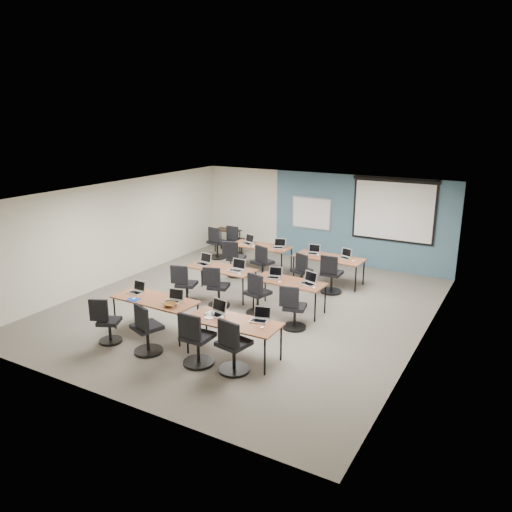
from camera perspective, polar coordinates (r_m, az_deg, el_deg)
The scene contains 58 objects.
floor at distance 11.90m, azimuth -1.08°, elevation -5.76°, with size 8.00×9.00×0.02m, color #6B6354.
ceiling at distance 11.18m, azimuth -1.15°, elevation 7.18°, with size 8.00×9.00×0.02m, color white.
wall_back at distance 15.40m, azimuth 7.47°, elevation 4.43°, with size 8.00×0.04×2.70m, color beige.
wall_front at distance 8.14m, azimuth -17.59°, elevation -6.95°, with size 8.00×0.04×2.70m, color beige.
wall_left at distance 13.88m, azimuth -15.49°, elevation 2.68°, with size 0.04×9.00×2.70m, color beige.
wall_right at distance 10.12m, azimuth 18.79°, elevation -2.53°, with size 0.04×9.00×2.70m, color beige.
blue_accent_panel at distance 14.96m, azimuth 11.86°, elevation 3.87°, with size 5.50×0.04×2.70m, color #3D5977.
whiteboard at distance 15.43m, azimuth 6.34°, elevation 4.86°, with size 1.28×0.03×0.98m.
projector_screen at distance 14.55m, azimuth 15.47°, elevation 5.44°, with size 2.40×0.10×1.82m.
training_table_front_left at distance 10.55m, azimuth -11.46°, elevation -5.04°, with size 1.82×0.76×0.73m.
training_table_front_right at distance 9.31m, azimuth -2.61°, elevation -7.67°, with size 1.79×0.75×0.73m.
training_table_mid_left at distance 12.39m, azimuth -4.02°, elevation -1.55°, with size 1.76×0.73×0.73m.
training_table_mid_right at distance 11.43m, azimuth 3.81°, elevation -3.10°, with size 1.67×0.70×0.73m.
training_table_back_left at distance 14.40m, azimuth 0.55°, elevation 1.02°, with size 1.79×0.75×0.73m.
training_table_back_right at distance 13.40m, azimuth 8.31°, elevation -0.30°, with size 1.86×0.78×0.73m.
laptop_0 at distance 10.96m, azimuth -13.45°, elevation -3.78°, with size 0.31×0.27×0.24m.
mouse_0 at distance 10.61m, azimuth -13.81°, elevation -4.75°, with size 0.06×0.09×0.03m, color white.
task_chair_0 at distance 10.40m, azimuth -16.69°, elevation -7.53°, with size 0.49×0.46×0.95m.
laptop_1 at distance 10.29m, azimuth -9.38°, elevation -4.85°, with size 0.33×0.28×0.25m.
mouse_1 at distance 10.05m, azimuth -9.52°, elevation -5.69°, with size 0.06×0.10×0.03m, color white.
task_chair_1 at distance 9.75m, azimuth -12.44°, elevation -8.58°, with size 0.58×0.55×1.03m.
laptop_2 at distance 9.59m, azimuth -4.52°, elevation -6.24°, with size 0.35×0.30×0.27m.
mouse_2 at distance 9.42m, azimuth -3.91°, elevation -7.01°, with size 0.05×0.09×0.03m, color white.
task_chair_2 at distance 9.18m, azimuth -6.86°, elevation -9.86°, with size 0.57×0.57×1.05m.
laptop_3 at distance 9.27m, azimuth 0.49°, elevation -7.03°, with size 0.32×0.28×0.25m.
mouse_3 at distance 8.98m, azimuth 0.65°, elevation -8.18°, with size 0.06×0.10×0.04m, color white.
task_chair_3 at distance 8.88m, azimuth -2.67°, elevation -10.69°, with size 0.57×0.57×1.04m.
laptop_4 at distance 12.70m, azimuth -5.98°, elevation -0.62°, with size 0.35×0.30×0.27m.
mouse_4 at distance 12.34m, azimuth -5.76°, elevation -1.37°, with size 0.06×0.10×0.04m, color white.
task_chair_4 at distance 12.03m, azimuth -8.13°, elevation -3.61°, with size 0.52×0.51×0.99m.
laptop_5 at distance 12.13m, azimuth -2.19°, elevation -1.36°, with size 0.36×0.31×0.27m.
mouse_5 at distance 11.82m, azimuth -1.88°, elevation -2.09°, with size 0.06×0.10×0.04m, color white.
task_chair_5 at distance 11.78m, azimuth -4.49°, elevation -3.91°, with size 0.53×0.52×1.00m.
laptop_6 at distance 11.61m, azimuth 2.07°, elevation -2.19°, with size 0.31×0.27×0.24m.
mouse_6 at distance 11.31m, azimuth 2.73°, elevation -2.96°, with size 0.06×0.09×0.03m, color white.
task_chair_6 at distance 11.26m, azimuth 0.13°, elevation -4.76°, with size 0.55×0.54×1.02m.
laptop_7 at distance 11.26m, azimuth 6.08°, elevation -2.85°, with size 0.35×0.29×0.26m.
mouse_7 at distance 11.01m, azimuth 6.67°, elevation -3.60°, with size 0.07×0.11×0.04m, color white.
task_chair_7 at distance 10.59m, azimuth 4.28°, elevation -6.30°, with size 0.50×0.50×0.99m.
laptop_8 at distance 14.61m, azimuth -0.90°, elevation 1.69°, with size 0.35×0.30×0.27m.
mouse_8 at distance 14.29m, azimuth -0.27°, elevation 1.15°, with size 0.07×0.10×0.04m, color white.
task_chair_8 at distance 13.93m, azimuth -2.43°, elevation -0.63°, with size 0.56×0.55×1.02m.
laptop_9 at distance 14.18m, azimuth 2.61°, elevation 1.21°, with size 0.33×0.28×0.25m.
mouse_9 at distance 13.88m, azimuth 3.29°, elevation 0.66°, with size 0.06×0.09×0.03m, color white.
task_chair_9 at distance 13.50m, azimuth 0.71°, elevation -1.17°, with size 0.57×0.55×1.02m.
laptop_10 at distance 13.66m, azimuth 6.56°, elevation 0.53°, with size 0.32×0.27×0.24m.
mouse_10 at distance 13.52m, azimuth 7.11°, elevation 0.13°, with size 0.06×0.09×0.03m, color white.
task_chair_10 at distance 13.01m, azimuth 5.23°, elevation -2.03°, with size 0.51×0.48×0.97m.
laptop_11 at distance 13.38m, azimuth 10.19°, elevation 0.04°, with size 0.32×0.27×0.24m.
mouse_11 at distance 13.15m, azimuth 11.08°, elevation -0.51°, with size 0.06×0.09×0.03m, color white.
task_chair_11 at distance 12.75m, azimuth 8.55°, elevation -2.42°, with size 0.54×0.54×1.02m.
blue_mousepad at distance 10.59m, azimuth -13.82°, elevation -4.84°, with size 0.25×0.21×0.01m, color navy.
snack_bowl at distance 10.08m, azimuth -9.80°, elevation -5.48°, with size 0.31×0.31×0.08m, color brown.
snack_plate at distance 9.45m, azimuth -5.39°, elevation -7.02°, with size 0.18×0.18×0.01m, color white.
coffee_cup at distance 9.52m, azimuth -4.97°, elevation -6.55°, with size 0.08×0.08×0.07m, color white.
utility_table at distance 16.33m, azimuth -3.30°, elevation 2.68°, with size 0.86×0.48×0.75m.
spare_chair_a at distance 15.93m, azimuth -2.40°, elevation 1.47°, with size 0.52×0.52×1.00m.
spare_chair_b at distance 15.65m, azimuth -4.53°, elevation 1.22°, with size 0.55×0.55×1.02m.
Camera 1 is at (5.64, -9.50, 4.44)m, focal length 35.00 mm.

